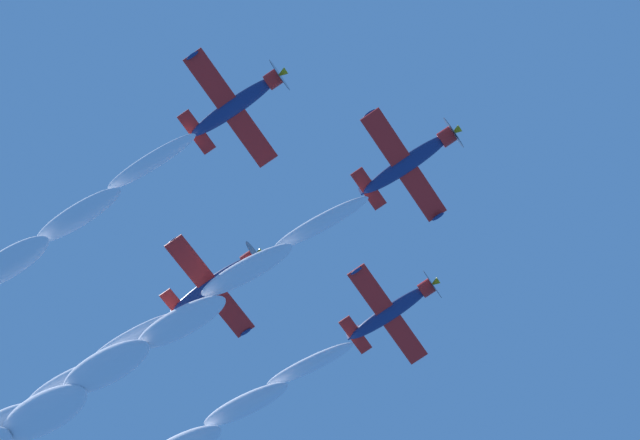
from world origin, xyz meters
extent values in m
ellipsoid|color=navy|center=(-1.45, 3.30, 59.97)|extent=(4.60, 6.63, 1.91)
cylinder|color=red|center=(0.18, 0.58, 60.35)|extent=(1.53, 1.47, 1.25)
cone|color=yellow|center=(0.53, -0.01, 60.44)|extent=(0.87, 0.94, 0.63)
cylinder|color=#3F3F47|center=(0.45, 0.13, 60.42)|extent=(2.32, 1.47, 2.50)
cube|color=red|center=(-1.55, 3.46, 59.77)|extent=(8.36, 5.81, 0.67)
ellipsoid|color=navy|center=(2.18, 5.67, 59.61)|extent=(0.72, 0.96, 0.37)
ellipsoid|color=navy|center=(-5.28, 1.26, 59.94)|extent=(0.72, 0.96, 0.37)
cube|color=red|center=(-3.01, 5.92, 59.66)|extent=(3.20, 2.44, 0.34)
cube|color=navy|center=(-3.06, 6.04, 60.17)|extent=(0.80, 1.15, 1.29)
ellipsoid|color=#1E232D|center=(-1.30, 3.09, 60.44)|extent=(1.49, 1.79, 0.89)
ellipsoid|color=navy|center=(3.07, 14.31, 60.97)|extent=(4.60, 6.63, 2.05)
cylinder|color=red|center=(4.69, 11.59, 61.42)|extent=(1.49, 1.52, 1.25)
cone|color=yellow|center=(5.04, 11.01, 61.52)|extent=(0.85, 0.96, 0.63)
cylinder|color=#3F3F47|center=(4.96, 11.14, 61.50)|extent=(2.24, 1.59, 2.45)
cube|color=red|center=(2.98, 14.47, 60.76)|extent=(8.36, 5.81, 0.53)
ellipsoid|color=navy|center=(6.69, 16.70, 60.85)|extent=(0.71, 0.97, 0.39)
ellipsoid|color=navy|center=(-0.74, 12.24, 60.68)|extent=(0.71, 0.97, 0.39)
cube|color=red|center=(1.51, 16.92, 60.58)|extent=(3.20, 2.44, 0.30)
cube|color=navy|center=(1.43, 17.03, 61.09)|extent=(0.77, 1.20, 1.32)
ellipsoid|color=#1E232D|center=(3.19, 14.09, 61.44)|extent=(1.48, 1.81, 0.91)
ellipsoid|color=navy|center=(-13.47, 5.04, 61.14)|extent=(4.59, 6.63, 1.89)
cylinder|color=red|center=(-11.84, 2.32, 61.53)|extent=(1.48, 1.50, 1.23)
cone|color=yellow|center=(-11.49, 1.73, 61.61)|extent=(0.85, 0.95, 0.62)
cylinder|color=#3F3F47|center=(-11.57, 1.87, 61.59)|extent=(2.20, 1.54, 2.46)
cube|color=red|center=(-13.56, 5.21, 60.95)|extent=(8.36, 5.81, 0.50)
ellipsoid|color=navy|center=(-9.84, 7.44, 61.03)|extent=(0.71, 0.97, 0.37)
ellipsoid|color=navy|center=(-17.28, 2.98, 60.86)|extent=(0.71, 0.97, 0.37)
cube|color=red|center=(-15.03, 7.66, 60.83)|extent=(3.20, 2.44, 0.28)
cube|color=navy|center=(-15.11, 7.77, 61.35)|extent=(0.75, 1.18, 1.29)
ellipsoid|color=#1E232D|center=(-13.34, 4.81, 61.61)|extent=(1.47, 1.80, 0.87)
ellipsoid|color=navy|center=(-9.63, 17.37, 60.07)|extent=(4.60, 6.63, 2.10)
cylinder|color=red|center=(-8.01, 14.66, 60.56)|extent=(1.52, 1.51, 1.25)
cone|color=yellow|center=(-7.66, 14.08, 60.66)|extent=(0.87, 0.96, 0.64)
cylinder|color=#3F3F47|center=(-7.74, 14.21, 60.64)|extent=(2.32, 1.57, 2.44)
cube|color=red|center=(-9.72, 17.53, 59.87)|extent=(8.36, 5.81, 0.50)
ellipsoid|color=navy|center=(-5.99, 19.74, 59.80)|extent=(0.72, 0.97, 0.40)
ellipsoid|color=navy|center=(-13.45, 15.31, 59.93)|extent=(0.72, 0.97, 0.40)
cube|color=red|center=(-11.18, 19.98, 59.66)|extent=(3.20, 2.44, 0.30)
cube|color=navy|center=(-11.25, 20.11, 60.17)|extent=(0.80, 1.19, 1.32)
ellipsoid|color=#1E232D|center=(-9.49, 17.17, 60.55)|extent=(1.49, 1.80, 0.92)
ellipsoid|color=white|center=(-4.95, 9.43, 59.15)|extent=(4.99, 7.31, 2.19)
ellipsoid|color=white|center=(-8.19, 14.45, 58.21)|extent=(5.40, 7.59, 2.62)
ellipsoid|color=white|center=(-10.77, 19.59, 57.27)|extent=(5.80, 7.86, 3.05)
ellipsoid|color=white|center=(-14.20, 24.74, 56.57)|extent=(6.21, 8.14, 3.48)
ellipsoid|color=white|center=(-16.81, 29.63, 55.83)|extent=(6.61, 8.41, 3.91)
ellipsoid|color=white|center=(-0.60, 20.39, 60.04)|extent=(4.99, 7.31, 2.19)
ellipsoid|color=white|center=(-3.63, 25.09, 59.17)|extent=(5.40, 7.59, 2.62)
ellipsoid|color=white|center=(-17.01, 10.76, 60.31)|extent=(4.99, 7.31, 2.19)
ellipsoid|color=white|center=(-20.07, 16.24, 59.53)|extent=(5.40, 7.59, 2.62)
ellipsoid|color=white|center=(-23.16, 21.24, 58.53)|extent=(5.80, 7.86, 3.05)
ellipsoid|color=white|center=(-13.25, 23.31, 59.25)|extent=(4.99, 7.31, 2.19)
ellipsoid|color=white|center=(-16.27, 28.51, 58.39)|extent=(5.40, 7.59, 2.62)
camera|label=1|loc=(-15.55, -12.61, 2.01)|focal=51.33mm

